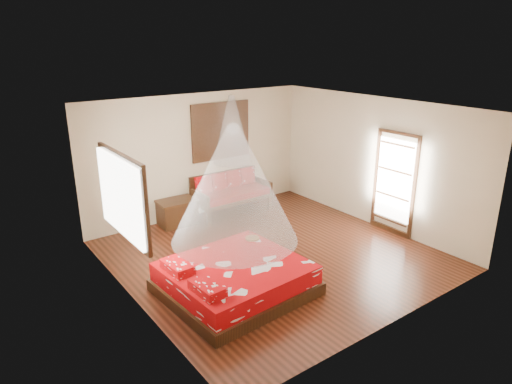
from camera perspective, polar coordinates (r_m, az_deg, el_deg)
room at (r=8.29m, az=2.26°, el=0.85°), size 5.54×5.54×2.84m
bed at (r=7.50m, az=-2.70°, el=-10.79°), size 2.29×2.10×0.65m
daybed at (r=10.72m, az=-3.28°, el=0.11°), size 1.81×0.81×0.95m
storage_chest at (r=10.23m, az=-9.84°, el=-2.50°), size 0.85×0.64×0.56m
shutter_panel at (r=10.64m, az=-4.41°, el=7.62°), size 1.52×0.06×1.32m
window_left at (r=7.09m, az=-16.16°, el=-0.47°), size 0.10×1.74×1.34m
glazed_door at (r=9.88m, az=16.89°, el=1.00°), size 0.08×1.02×2.16m
wine_tray at (r=8.24m, az=-0.46°, el=-5.54°), size 0.26×0.26×0.21m
mosquito_net_main at (r=6.86m, az=-2.77°, el=0.95°), size 1.97×1.97×1.80m
mosquito_net_daybed at (r=10.24m, az=-3.03°, el=7.78°), size 0.88×0.88×1.50m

